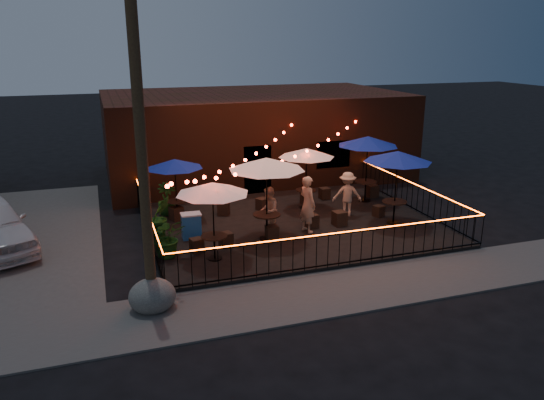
{
  "coord_description": "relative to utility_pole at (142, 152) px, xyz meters",
  "views": [
    {
      "loc": [
        -6.36,
        -14.84,
        6.49
      ],
      "look_at": [
        -0.64,
        2.2,
        1.0
      ],
      "focal_mm": 35.0,
      "sensor_mm": 36.0,
      "label": 1
    }
  ],
  "objects": [
    {
      "name": "bistro_chair_2",
      "position": [
        1.56,
        6.2,
        -3.6
      ],
      "size": [
        0.54,
        0.54,
        0.49
      ],
      "primitive_type": "cube",
      "rotation": [
        0.0,
        0.0,
        0.36
      ],
      "color": "black",
      "rests_on": "patio"
    },
    {
      "name": "cafe_table_5",
      "position": [
        9.2,
        6.13,
        -1.42
      ],
      "size": [
        2.52,
        2.52,
        2.66
      ],
      "rotation": [
        0.0,
        0.0,
        -0.05
      ],
      "color": "black",
      "rests_on": "patio"
    },
    {
      "name": "utility_pole",
      "position": [
        0.0,
        0.0,
        0.0
      ],
      "size": [
        0.26,
        0.26,
        8.0
      ],
      "primitive_type": "cylinder",
      "color": "#3B2618",
      "rests_on": "ground"
    },
    {
      "name": "cafe_table_1",
      "position": [
        1.6,
        6.29,
        -1.8
      ],
      "size": [
        2.6,
        2.6,
        2.25
      ],
      "rotation": [
        0.0,
        0.0,
        0.34
      ],
      "color": "black",
      "rests_on": "patio"
    },
    {
      "name": "potted_shrub_b",
      "position": [
        0.8,
        4.68,
        -3.15
      ],
      "size": [
        0.94,
        0.86,
        1.39
      ],
      "primitive_type": "imported",
      "rotation": [
        0.0,
        0.0,
        0.39
      ],
      "color": "#163B11",
      "rests_on": "patio"
    },
    {
      "name": "bistro_chair_7",
      "position": [
        6.75,
        6.48,
        -3.63
      ],
      "size": [
        0.38,
        0.38,
        0.44
      ],
      "primitive_type": "cube",
      "rotation": [
        0.0,
        0.0,
        3.15
      ],
      "color": "black",
      "rests_on": "patio"
    },
    {
      "name": "bistro_chair_5",
      "position": [
        5.91,
        3.89,
        -3.61
      ],
      "size": [
        0.45,
        0.45,
        0.48
      ],
      "primitive_type": "cube",
      "rotation": [
        0.0,
        0.0,
        3.25
      ],
      "color": "black",
      "rests_on": "patio"
    },
    {
      "name": "boulder",
      "position": [
        -0.0,
        -0.1,
        -3.6
      ],
      "size": [
        1.08,
        0.93,
        0.8
      ],
      "primitive_type": "ellipsoid",
      "rotation": [
        0.0,
        0.0,
        -0.06
      ],
      "color": "#4D4D48",
      "rests_on": "ground"
    },
    {
      "name": "bistro_chair_10",
      "position": [
        7.76,
        6.94,
        -3.62
      ],
      "size": [
        0.4,
        0.4,
        0.45
      ],
      "primitive_type": "cube",
      "rotation": [
        0.0,
        0.0,
        0.05
      ],
      "color": "black",
      "rests_on": "patio"
    },
    {
      "name": "bistro_chair_11",
      "position": [
        9.76,
        6.55,
        -3.6
      ],
      "size": [
        0.43,
        0.43,
        0.5
      ],
      "primitive_type": "cube",
      "rotation": [
        0.0,
        0.0,
        3.14
      ],
      "color": "black",
      "rests_on": "patio"
    },
    {
      "name": "cafe_table_2",
      "position": [
        4.09,
        3.35,
        -1.35
      ],
      "size": [
        3.04,
        3.04,
        2.74
      ],
      "rotation": [
        0.0,
        0.0,
        0.26
      ],
      "color": "black",
      "rests_on": "patio"
    },
    {
      "name": "cafe_table_3",
      "position": [
        6.56,
        6.03,
        -1.69
      ],
      "size": [
        2.59,
        2.59,
        2.37
      ],
      "rotation": [
        0.0,
        0.0,
        -0.24
      ],
      "color": "black",
      "rests_on": "patio"
    },
    {
      "name": "patron_c",
      "position": [
        7.67,
        4.7,
        -3.02
      ],
      "size": [
        1.22,
        0.96,
        1.66
      ],
      "primitive_type": "imported",
      "rotation": [
        0.0,
        0.0,
        2.78
      ],
      "color": "tan",
      "rests_on": "patio"
    },
    {
      "name": "bistro_chair_1",
      "position": [
        2.66,
        3.15,
        -3.63
      ],
      "size": [
        0.44,
        0.44,
        0.45
      ],
      "primitive_type": "cube",
      "rotation": [
        0.0,
        0.0,
        3.34
      ],
      "color": "black",
      "rests_on": "patio"
    },
    {
      "name": "bistro_chair_6",
      "position": [
        4.88,
        6.36,
        -3.62
      ],
      "size": [
        0.51,
        0.51,
        0.46
      ],
      "primitive_type": "cube",
      "rotation": [
        0.0,
        0.0,
        0.42
      ],
      "color": "black",
      "rests_on": "patio"
    },
    {
      "name": "cooler",
      "position": [
        1.75,
        4.18,
        -3.41
      ],
      "size": [
        0.67,
        0.49,
        0.86
      ],
      "rotation": [
        0.0,
        0.0,
        -0.03
      ],
      "color": "blue",
      "rests_on": "patio"
    },
    {
      "name": "potted_shrub_a",
      "position": [
        0.8,
        2.88,
        -3.23
      ],
      "size": [
        1.25,
        1.13,
        1.24
      ],
      "primitive_type": "imported",
      "rotation": [
        0.0,
        0.0,
        -0.15
      ],
      "color": "#0C3B0F",
      "rests_on": "patio"
    },
    {
      "name": "fence_front",
      "position": [
        5.4,
        0.6,
        -3.34
      ],
      "size": [
        10.0,
        0.04,
        1.04
      ],
      "color": "black",
      "rests_on": "patio"
    },
    {
      "name": "ground",
      "position": [
        5.4,
        2.6,
        -4.0
      ],
      "size": [
        110.0,
        110.0,
        0.0
      ],
      "primitive_type": "plane",
      "color": "black",
      "rests_on": "ground"
    },
    {
      "name": "potted_shrub_c",
      "position": [
        1.32,
        6.92,
        -3.24
      ],
      "size": [
        0.82,
        0.82,
        1.21
      ],
      "primitive_type": "imported",
      "rotation": [
        0.0,
        0.0,
        0.24
      ],
      "color": "#0E3A0E",
      "rests_on": "patio"
    },
    {
      "name": "bistro_chair_4",
      "position": [
        4.24,
        3.27,
        -3.62
      ],
      "size": [
        0.39,
        0.39,
        0.46
      ],
      "primitive_type": "cube",
      "rotation": [
        0.0,
        0.0,
        -0.02
      ],
      "color": "black",
      "rests_on": "patio"
    },
    {
      "name": "bistro_chair_8",
      "position": [
        6.94,
        3.79,
        -3.6
      ],
      "size": [
        0.46,
        0.46,
        0.51
      ],
      "primitive_type": "cube",
      "rotation": [
        0.0,
        0.0,
        0.07
      ],
      "color": "black",
      "rests_on": "patio"
    },
    {
      "name": "patio",
      "position": [
        5.4,
        4.6,
        -3.92
      ],
      "size": [
        10.0,
        8.0,
        0.15
      ],
      "primitive_type": "cube",
      "color": "black",
      "rests_on": "ground"
    },
    {
      "name": "bistro_chair_3",
      "position": [
        3.33,
        6.25,
        -3.6
      ],
      "size": [
        0.55,
        0.55,
        0.5
      ],
      "primitive_type": "cube",
      "rotation": [
        0.0,
        0.0,
        2.74
      ],
      "color": "black",
      "rests_on": "patio"
    },
    {
      "name": "patron_a",
      "position": [
        5.62,
        3.58,
        -2.87
      ],
      "size": [
        0.64,
        0.81,
        1.95
      ],
      "primitive_type": "imported",
      "rotation": [
        0.0,
        0.0,
        1.84
      ],
      "color": "tan",
      "rests_on": "patio"
    },
    {
      "name": "festoon_lights",
      "position": [
        4.39,
        4.3,
        -1.48
      ],
      "size": [
        10.02,
        8.72,
        1.32
      ],
      "color": "#FE2510",
      "rests_on": "ground"
    },
    {
      "name": "fence_right",
      "position": [
        10.4,
        4.6,
        -3.34
      ],
      "size": [
        0.04,
        8.0,
        1.04
      ],
      "rotation": [
        0.0,
        0.0,
        1.57
      ],
      "color": "black",
      "rests_on": "patio"
    },
    {
      "name": "sidewalk",
      "position": [
        5.4,
        -0.65,
        -3.98
      ],
      "size": [
        18.0,
        2.5,
        0.05
      ],
      "primitive_type": "cube",
      "color": "#474542",
      "rests_on": "ground"
    },
    {
      "name": "brick_building",
      "position": [
        6.4,
        12.59,
        -2.0
      ],
      "size": [
        14.0,
        8.0,
        4.0
      ],
      "color": "#3C1D10",
      "rests_on": "ground"
    },
    {
      "name": "bistro_chair_0",
      "position": [
        1.68,
        2.97,
        -3.63
      ],
      "size": [
        0.43,
        0.43,
        0.43
      ],
      "primitive_type": "cube",
      "rotation": [
        0.0,
        0.0,
        0.21
      ],
      "color": "black",
      "rests_on": "patio"
    },
    {
      "name": "cafe_table_0",
      "position": [
        2.09,
        2.25,
        -1.68
      ],
      "size": [
        2.27,
        2.27,
        2.38
      ],
      "rotation": [
        0.0,
        0.0,
        0.05
      ],
      "color": "black",
      "rests_on": "patio"
    },
    {
      "name": "fence_left",
      "position": [
        0.4,
        4.6,
        -3.34
      ],
      "size": [
        0.04,
        8.0,
        1.04
      ],
      "rotation": [
        0.0,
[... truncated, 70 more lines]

